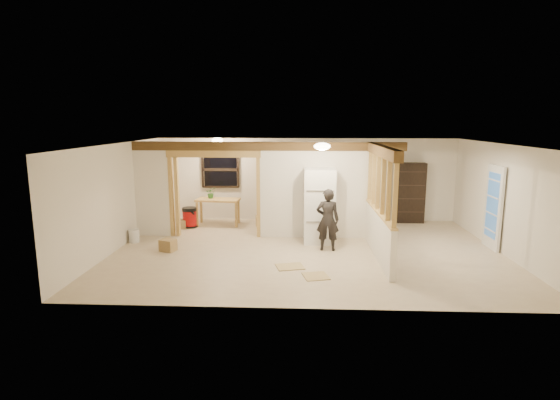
{
  "coord_description": "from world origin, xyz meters",
  "views": [
    {
      "loc": [
        -0.17,
        -9.96,
        3.04
      ],
      "look_at": [
        -0.65,
        0.4,
        1.13
      ],
      "focal_mm": 28.0,
      "sensor_mm": 36.0,
      "label": 1
    }
  ],
  "objects_px": {
    "refrigerator": "(319,206)",
    "bookshelf": "(409,193)",
    "work_table": "(218,212)",
    "woman": "(328,220)",
    "shop_vac": "(190,217)"
  },
  "relations": [
    {
      "from": "refrigerator",
      "to": "shop_vac",
      "type": "distance_m",
      "value": 3.94
    },
    {
      "from": "refrigerator",
      "to": "woman",
      "type": "relative_size",
      "value": 1.26
    },
    {
      "from": "work_table",
      "to": "bookshelf",
      "type": "bearing_deg",
      "value": 12.24
    },
    {
      "from": "refrigerator",
      "to": "bookshelf",
      "type": "xyz_separation_m",
      "value": [
        2.77,
        2.26,
        -0.03
      ]
    },
    {
      "from": "refrigerator",
      "to": "work_table",
      "type": "height_order",
      "value": "refrigerator"
    },
    {
      "from": "refrigerator",
      "to": "woman",
      "type": "bearing_deg",
      "value": -77.17
    },
    {
      "from": "work_table",
      "to": "shop_vac",
      "type": "height_order",
      "value": "work_table"
    },
    {
      "from": "work_table",
      "to": "shop_vac",
      "type": "distance_m",
      "value": 0.84
    },
    {
      "from": "woman",
      "to": "shop_vac",
      "type": "distance_m",
      "value": 4.36
    },
    {
      "from": "shop_vac",
      "to": "bookshelf",
      "type": "xyz_separation_m",
      "value": [
        6.42,
        0.91,
        0.61
      ]
    },
    {
      "from": "woman",
      "to": "work_table",
      "type": "height_order",
      "value": "woman"
    },
    {
      "from": "refrigerator",
      "to": "bookshelf",
      "type": "height_order",
      "value": "refrigerator"
    },
    {
      "from": "bookshelf",
      "to": "shop_vac",
      "type": "bearing_deg",
      "value": -171.9
    },
    {
      "from": "woman",
      "to": "bookshelf",
      "type": "height_order",
      "value": "bookshelf"
    },
    {
      "from": "woman",
      "to": "refrigerator",
      "type": "bearing_deg",
      "value": -72.21
    }
  ]
}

